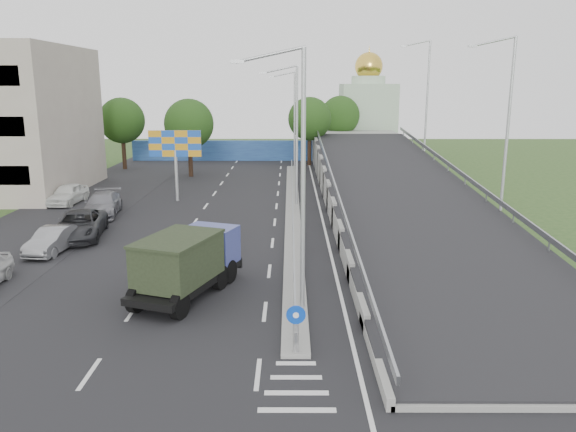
{
  "coord_description": "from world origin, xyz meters",
  "views": [
    {
      "loc": [
        -0.2,
        -14.99,
        8.88
      ],
      "look_at": [
        -0.3,
        13.53,
        2.2
      ],
      "focal_mm": 35.0,
      "sensor_mm": 36.0,
      "label": 1
    }
  ],
  "objects_px": {
    "lamp_post_far": "(293,114)",
    "dump_truck": "(188,260)",
    "church": "(367,113)",
    "parked_car_b": "(53,240)",
    "sign_bollard": "(296,329)",
    "lamp_post_near": "(298,168)",
    "lamp_post_mid": "(294,128)",
    "parked_car_c": "(79,225)",
    "parked_car_e": "(68,194)",
    "billboard": "(175,148)",
    "parked_car_d": "(102,204)"
  },
  "relations": [
    {
      "from": "lamp_post_far",
      "to": "dump_truck",
      "type": "height_order",
      "value": "lamp_post_far"
    },
    {
      "from": "billboard",
      "to": "parked_car_c",
      "type": "bearing_deg",
      "value": -108.7
    },
    {
      "from": "parked_car_c",
      "to": "church",
      "type": "bearing_deg",
      "value": 52.71
    },
    {
      "from": "lamp_post_near",
      "to": "billboard",
      "type": "distance_m",
      "value": 23.87
    },
    {
      "from": "parked_car_d",
      "to": "parked_car_e",
      "type": "xyz_separation_m",
      "value": [
        -3.91,
        3.9,
        -0.01
      ]
    },
    {
      "from": "sign_bollard",
      "to": "parked_car_b",
      "type": "relative_size",
      "value": 0.4
    },
    {
      "from": "lamp_post_mid",
      "to": "lamp_post_near",
      "type": "bearing_deg",
      "value": -90.0
    },
    {
      "from": "church",
      "to": "dump_truck",
      "type": "distance_m",
      "value": 54.16
    },
    {
      "from": "parked_car_b",
      "to": "dump_truck",
      "type": "bearing_deg",
      "value": -30.91
    },
    {
      "from": "dump_truck",
      "to": "parked_car_b",
      "type": "bearing_deg",
      "value": 163.41
    },
    {
      "from": "dump_truck",
      "to": "parked_car_e",
      "type": "distance_m",
      "value": 22.78
    },
    {
      "from": "lamp_post_near",
      "to": "lamp_post_far",
      "type": "bearing_deg",
      "value": 90.0
    },
    {
      "from": "lamp_post_mid",
      "to": "parked_car_c",
      "type": "relative_size",
      "value": 1.78
    },
    {
      "from": "parked_car_c",
      "to": "parked_car_e",
      "type": "bearing_deg",
      "value": 105.11
    },
    {
      "from": "billboard",
      "to": "parked_car_d",
      "type": "relative_size",
      "value": 1.02
    },
    {
      "from": "lamp_post_far",
      "to": "parked_car_d",
      "type": "height_order",
      "value": "lamp_post_far"
    },
    {
      "from": "lamp_post_far",
      "to": "church",
      "type": "height_order",
      "value": "church"
    },
    {
      "from": "dump_truck",
      "to": "parked_car_e",
      "type": "relative_size",
      "value": 1.48
    },
    {
      "from": "church",
      "to": "dump_truck",
      "type": "height_order",
      "value": "church"
    },
    {
      "from": "sign_bollard",
      "to": "dump_truck",
      "type": "bearing_deg",
      "value": 128.23
    },
    {
      "from": "lamp_post_mid",
      "to": "parked_car_c",
      "type": "xyz_separation_m",
      "value": [
        -12.78,
        -8.84,
        -5.02
      ]
    },
    {
      "from": "parked_car_e",
      "to": "dump_truck",
      "type": "bearing_deg",
      "value": -53.36
    },
    {
      "from": "church",
      "to": "parked_car_b",
      "type": "distance_m",
      "value": 51.45
    },
    {
      "from": "church",
      "to": "dump_truck",
      "type": "relative_size",
      "value": 2.06
    },
    {
      "from": "lamp_post_near",
      "to": "parked_car_e",
      "type": "relative_size",
      "value": 2.22
    },
    {
      "from": "sign_bollard",
      "to": "lamp_post_near",
      "type": "height_order",
      "value": "lamp_post_near"
    },
    {
      "from": "sign_bollard",
      "to": "parked_car_d",
      "type": "xyz_separation_m",
      "value": [
        -13.23,
        20.88,
        -0.25
      ]
    },
    {
      "from": "billboard",
      "to": "parked_car_c",
      "type": "height_order",
      "value": "billboard"
    },
    {
      "from": "parked_car_c",
      "to": "parked_car_e",
      "type": "distance_m",
      "value": 10.77
    },
    {
      "from": "church",
      "to": "parked_car_b",
      "type": "xyz_separation_m",
      "value": [
        -23.06,
        -45.76,
        -4.63
      ]
    },
    {
      "from": "parked_car_c",
      "to": "lamp_post_near",
      "type": "bearing_deg",
      "value": -50.53
    },
    {
      "from": "parked_car_c",
      "to": "billboard",
      "type": "bearing_deg",
      "value": 61.9
    },
    {
      "from": "parked_car_c",
      "to": "parked_car_d",
      "type": "xyz_separation_m",
      "value": [
        -0.56,
        5.9,
        -0.0
      ]
    },
    {
      "from": "parked_car_c",
      "to": "parked_car_e",
      "type": "height_order",
      "value": "parked_car_c"
    },
    {
      "from": "parked_car_b",
      "to": "lamp_post_far",
      "type": "bearing_deg",
      "value": 72.99
    },
    {
      "from": "lamp_post_mid",
      "to": "sign_bollard",
      "type": "bearing_deg",
      "value": -90.26
    },
    {
      "from": "lamp_post_near",
      "to": "parked_car_e",
      "type": "bearing_deg",
      "value": 129.45
    },
    {
      "from": "parked_car_b",
      "to": "parked_car_e",
      "type": "bearing_deg",
      "value": 113.29
    },
    {
      "from": "parked_car_c",
      "to": "parked_car_d",
      "type": "height_order",
      "value": "parked_car_c"
    },
    {
      "from": "church",
      "to": "lamp_post_far",
      "type": "bearing_deg",
      "value": -125.24
    },
    {
      "from": "billboard",
      "to": "parked_car_b",
      "type": "xyz_separation_m",
      "value": [
        -4.06,
        -13.76,
        -3.51
      ]
    },
    {
      "from": "parked_car_c",
      "to": "dump_truck",
      "type": "bearing_deg",
      "value": -57.99
    },
    {
      "from": "parked_car_e",
      "to": "lamp_post_mid",
      "type": "bearing_deg",
      "value": -0.05
    },
    {
      "from": "church",
      "to": "parked_car_c",
      "type": "distance_m",
      "value": 48.68
    },
    {
      "from": "sign_bollard",
      "to": "lamp_post_mid",
      "type": "height_order",
      "value": "lamp_post_mid"
    },
    {
      "from": "church",
      "to": "dump_truck",
      "type": "xyz_separation_m",
      "value": [
        -14.57,
        -52.02,
        -3.77
      ]
    },
    {
      "from": "dump_truck",
      "to": "lamp_post_near",
      "type": "bearing_deg",
      "value": -3.07
    },
    {
      "from": "church",
      "to": "sign_bollard",
      "type": "bearing_deg",
      "value": -99.81
    },
    {
      "from": "church",
      "to": "billboard",
      "type": "distance_m",
      "value": 37.23
    },
    {
      "from": "sign_bollard",
      "to": "lamp_post_far",
      "type": "xyz_separation_m",
      "value": [
        0.11,
        43.83,
        4.77
      ]
    }
  ]
}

